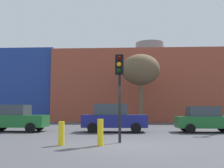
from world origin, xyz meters
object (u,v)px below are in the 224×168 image
parked_car_2 (114,118)px  bare_tree_0 (141,70)px  bollard_yellow_0 (61,133)px  traffic_light_island (120,78)px  bollard_yellow_1 (100,132)px  parked_car_1 (15,118)px  parked_car_3 (206,119)px

parked_car_2 → bare_tree_0: bearing=76.6°
bare_tree_0 → bollard_yellow_0: size_ratio=7.53×
traffic_light_island → bollard_yellow_1: 2.68m
bollard_yellow_1 → parked_car_1: bearing=133.4°
parked_car_1 → traffic_light_island: traffic_light_island is taller
bare_tree_0 → parked_car_1: bearing=-132.3°
parked_car_1 → bollard_yellow_1: size_ratio=3.87×
parked_car_2 → bollard_yellow_0: 7.00m
parked_car_3 → bare_tree_0: 11.57m
parked_car_1 → parked_car_3: 12.61m
bollard_yellow_1 → bollard_yellow_0: bearing=178.3°
bare_tree_0 → bollard_yellow_1: (-2.61, -16.71, -5.06)m
parked_car_2 → bollard_yellow_0: parked_car_2 is taller
parked_car_1 → parked_car_2: (6.65, 0.00, 0.02)m
parked_car_2 → bare_tree_0: bare_tree_0 is taller
parked_car_2 → parked_car_1: bearing=-180.0°
parked_car_3 → bollard_yellow_1: parked_car_3 is taller
parked_car_3 → bollard_yellow_0: parked_car_3 is taller
parked_car_2 → traffic_light_island: size_ratio=1.07×
traffic_light_island → bollard_yellow_0: bearing=-58.6°
traffic_light_island → bollard_yellow_0: (-2.36, -0.99, -2.40)m
parked_car_3 → traffic_light_island: size_ratio=0.98×
parked_car_1 → parked_car_3: parked_car_1 is taller
parked_car_3 → bollard_yellow_1: size_ratio=3.62×
parked_car_1 → bollard_yellow_1: (6.41, -6.79, -0.36)m
traffic_light_island → bare_tree_0: bare_tree_0 is taller
parked_car_1 → traffic_light_island: (7.17, -5.75, 2.00)m
parked_car_3 → bollard_yellow_0: (-7.80, -6.74, -0.35)m
traffic_light_island → bollard_yellow_0: traffic_light_island is taller
parked_car_2 → traffic_light_island: 6.10m
bare_tree_0 → parked_car_2: bearing=-103.4°
parked_car_3 → parked_car_1: bearing=180.0°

